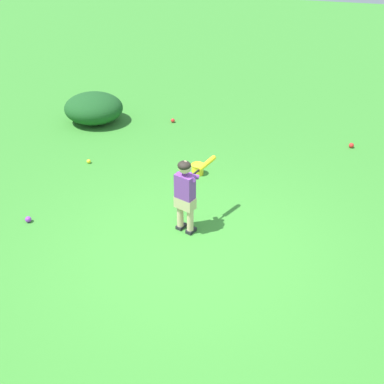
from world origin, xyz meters
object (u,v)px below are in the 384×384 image
play_ball_behind_batter (351,145)px  play_ball_near_batter (173,121)px  play_ball_far_right (89,161)px  play_ball_by_bucket (28,219)px  toy_bucket (198,169)px  child_batter (186,189)px

play_ball_behind_batter → play_ball_near_batter: (-3.56, 0.10, -0.00)m
play_ball_far_right → play_ball_near_batter: play_ball_near_batter is taller
play_ball_by_bucket → toy_bucket: (1.86, 2.07, 0.05)m
play_ball_far_right → toy_bucket: (1.92, 0.22, 0.06)m
play_ball_near_batter → play_ball_by_bucket: bearing=-100.2°
play_ball_by_bucket → play_ball_behind_batter: bearing=42.4°
toy_bucket → play_ball_behind_batter: bearing=37.2°
play_ball_by_bucket → play_ball_near_batter: (0.72, 4.00, -0.00)m
play_ball_by_bucket → play_ball_behind_batter: size_ratio=0.95×
play_ball_far_right → play_ball_by_bucket: (0.06, -1.85, 0.01)m
play_ball_far_right → play_ball_near_batter: size_ratio=0.87×
child_batter → play_ball_behind_batter: 4.02m
play_ball_far_right → play_ball_by_bucket: size_ratio=0.82×
play_ball_behind_batter → toy_bucket: (-2.42, -1.84, 0.05)m
play_ball_far_right → toy_bucket: toy_bucket is taller
child_batter → play_ball_behind_batter: size_ratio=11.53×
play_ball_by_bucket → play_ball_near_batter: play_ball_by_bucket is taller
play_ball_near_batter → play_ball_far_right: bearing=-109.8°
play_ball_far_right → play_ball_behind_batter: size_ratio=0.78×
play_ball_by_bucket → play_ball_behind_batter: play_ball_behind_batter is taller
play_ball_behind_batter → play_ball_near_batter: bearing=178.4°
child_batter → play_ball_by_bucket: size_ratio=12.18×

